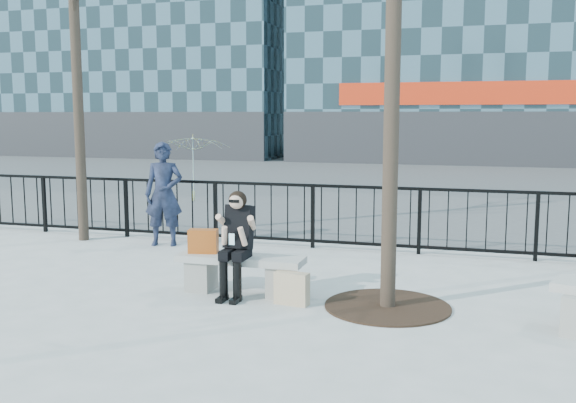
# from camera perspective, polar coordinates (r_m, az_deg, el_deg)

# --- Properties ---
(ground) EXTENTS (120.00, 120.00, 0.00)m
(ground) POSITION_cam_1_polar(r_m,az_deg,el_deg) (8.37, -4.21, -8.09)
(ground) COLOR #9C9C97
(ground) RESTS_ON ground
(street_surface) EXTENTS (60.00, 23.00, 0.01)m
(street_surface) POSITION_cam_1_polar(r_m,az_deg,el_deg) (22.83, 9.09, 1.94)
(street_surface) COLOR #474747
(street_surface) RESTS_ON ground
(railing) EXTENTS (14.00, 0.06, 1.10)m
(railing) POSITION_cam_1_polar(r_m,az_deg,el_deg) (11.05, 1.21, -1.25)
(railing) COLOR black
(railing) RESTS_ON ground
(tree_grate) EXTENTS (1.50, 1.50, 0.02)m
(tree_grate) POSITION_cam_1_polar(r_m,az_deg,el_deg) (7.83, 8.83, -9.20)
(tree_grate) COLOR black
(tree_grate) RESTS_ON ground
(bench_main) EXTENTS (1.65, 0.46, 0.49)m
(bench_main) POSITION_cam_1_polar(r_m,az_deg,el_deg) (8.29, -4.23, -6.09)
(bench_main) COLOR gray
(bench_main) RESTS_ON ground
(seated_woman) EXTENTS (0.50, 0.64, 1.34)m
(seated_woman) POSITION_cam_1_polar(r_m,az_deg,el_deg) (8.07, -4.66, -3.81)
(seated_woman) COLOR black
(seated_woman) RESTS_ON ground
(handbag) EXTENTS (0.40, 0.25, 0.31)m
(handbag) POSITION_cam_1_polar(r_m,az_deg,el_deg) (8.43, -7.54, -3.51)
(handbag) COLOR #AC4B15
(handbag) RESTS_ON bench_main
(shopping_bag) EXTENTS (0.44, 0.21, 0.40)m
(shopping_bag) POSITION_cam_1_polar(r_m,az_deg,el_deg) (7.81, 0.34, -7.73)
(shopping_bag) COLOR beige
(shopping_bag) RESTS_ON ground
(standing_man) EXTENTS (0.75, 0.59, 1.81)m
(standing_man) POSITION_cam_1_polar(r_m,az_deg,el_deg) (11.37, -10.98, 0.67)
(standing_man) COLOR black
(standing_man) RESTS_ON ground
(vendor_umbrella) EXTENTS (2.16, 2.19, 1.77)m
(vendor_umbrella) POSITION_cam_1_polar(r_m,az_deg,el_deg) (16.95, -8.46, 2.94)
(vendor_umbrella) COLOR yellow
(vendor_umbrella) RESTS_ON ground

